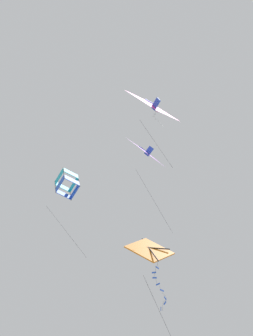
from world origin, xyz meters
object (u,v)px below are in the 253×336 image
at_px(kite_diamond_near_right, 150,251).
at_px(kite_delta_low_drifter, 154,105).
at_px(kite_delta_highest, 147,152).
at_px(kite_box_far_centre, 67,184).

bearing_deg(kite_diamond_near_right, kite_delta_low_drifter, 88.55).
xyz_separation_m(kite_delta_low_drifter, kite_diamond_near_right, (0.26, -1.05, -10.69)).
xyz_separation_m(kite_delta_highest, kite_diamond_near_right, (1.38, 3.75, -13.17)).
relative_size(kite_box_far_centre, kite_delta_highest, 0.82).
bearing_deg(kite_delta_highest, kite_box_far_centre, -55.77).
distance_m(kite_box_far_centre, kite_delta_highest, 5.51).
bearing_deg(kite_diamond_near_right, kite_box_far_centre, -78.99).
height_order(kite_box_far_centre, kite_diamond_near_right, kite_box_far_centre).
distance_m(kite_box_far_centre, kite_diamond_near_right, 13.48).
bearing_deg(kite_delta_highest, kite_diamond_near_right, 43.65).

